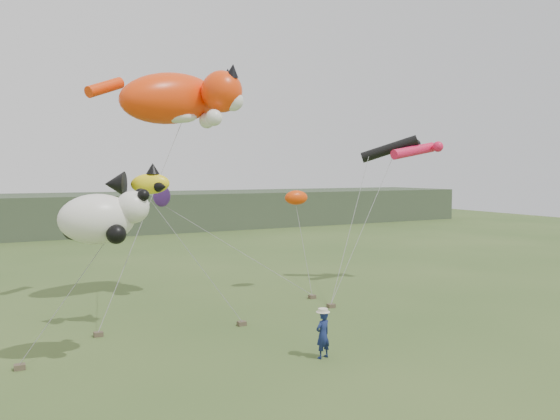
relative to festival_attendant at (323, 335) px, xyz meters
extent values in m
plane|color=#385123|center=(0.21, -0.19, -0.81)|extent=(120.00, 120.00, 0.00)
cube|color=#2D3D28|center=(0.21, 44.81, 1.19)|extent=(90.00, 12.00, 4.00)
imported|color=navy|center=(0.00, 0.00, 0.00)|extent=(0.67, 0.52, 1.63)
cube|color=brown|center=(-6.37, 6.14, -0.73)|extent=(0.34, 0.27, 0.17)
cube|color=brown|center=(-0.85, 4.92, -0.73)|extent=(0.34, 0.27, 0.17)
cube|color=brown|center=(4.07, 5.71, -0.73)|extent=(0.34, 0.27, 0.17)
cube|color=brown|center=(-9.22, 3.64, -0.73)|extent=(0.34, 0.27, 0.17)
cube|color=brown|center=(4.24, 7.69, -0.73)|extent=(0.34, 0.27, 0.17)
ellipsoid|color=#FF3C09|center=(-2.20, 10.12, 9.02)|extent=(5.96, 3.89, 3.02)
sphere|color=#FF3C09|center=(-0.01, 9.03, 9.35)|extent=(1.97, 1.97, 1.97)
cone|color=black|center=(0.31, 8.48, 10.28)|extent=(0.61, 0.75, 0.74)
cone|color=black|center=(0.53, 9.58, 10.28)|extent=(0.61, 0.71, 0.70)
sphere|color=white|center=(0.42, 8.70, 8.91)|extent=(0.98, 0.98, 0.98)
ellipsoid|color=white|center=(-1.98, 9.80, 8.14)|extent=(1.92, 0.96, 0.60)
sphere|color=white|center=(-0.67, 8.37, 8.03)|extent=(0.77, 0.77, 0.77)
sphere|color=white|center=(-0.45, 9.90, 8.03)|extent=(0.77, 0.77, 0.77)
cylinder|color=#FF3C09|center=(-5.05, 11.00, 9.46)|extent=(2.04, 1.49, 1.19)
ellipsoid|color=yellow|center=(-4.35, 5.77, 5.08)|extent=(1.67, 1.25, 0.87)
cone|color=black|center=(-5.65, 6.10, 5.08)|extent=(1.10, 1.20, 0.97)
cone|color=black|center=(-4.24, 5.77, 5.67)|extent=(0.54, 0.54, 0.43)
cone|color=black|center=(-4.02, 5.23, 4.97)|extent=(0.57, 0.61, 0.43)
cone|color=black|center=(-4.02, 6.31, 4.97)|extent=(0.57, 0.61, 0.43)
cylinder|color=black|center=(10.00, 8.91, 6.82)|extent=(2.91, 2.41, 1.55)
sphere|color=black|center=(11.43, 8.40, 7.08)|extent=(0.64, 0.64, 0.64)
cylinder|color=#ED1846|center=(10.91, 7.94, 6.70)|extent=(3.06, 0.80, 1.03)
sphere|color=#ED1846|center=(12.26, 7.46, 6.94)|extent=(0.60, 0.60, 0.60)
ellipsoid|color=white|center=(-6.84, 2.85, 4.03)|extent=(2.43, 1.62, 1.62)
sphere|color=white|center=(-5.76, 2.58, 4.39)|extent=(1.08, 1.08, 1.08)
sphere|color=black|center=(-5.49, 2.22, 4.79)|extent=(0.40, 0.40, 0.40)
sphere|color=black|center=(-5.40, 2.98, 4.79)|extent=(0.40, 0.40, 0.40)
sphere|color=black|center=(-6.39, 2.13, 3.58)|extent=(0.63, 0.63, 0.63)
sphere|color=black|center=(-7.56, 3.12, 3.67)|extent=(0.63, 0.63, 0.63)
ellipsoid|color=#F04008|center=(4.37, 9.57, 4.18)|extent=(1.31, 0.76, 0.76)
ellipsoid|color=#472074|center=(-2.32, 11.44, 4.33)|extent=(0.89, 0.59, 1.09)
camera|label=1|loc=(-9.81, -15.45, 5.55)|focal=35.00mm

